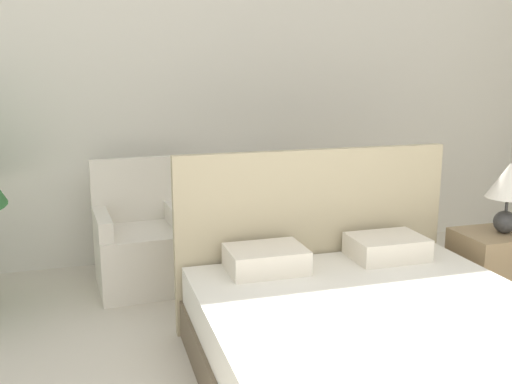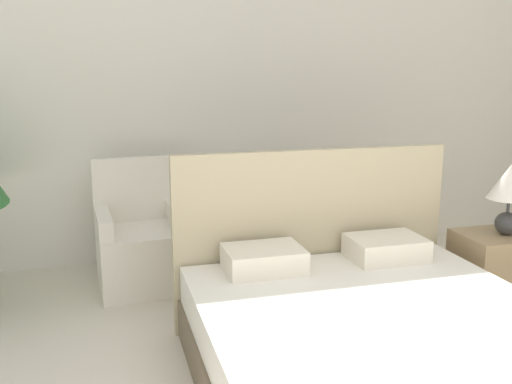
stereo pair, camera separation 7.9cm
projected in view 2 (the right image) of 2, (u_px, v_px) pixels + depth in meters
The scene contains 7 objects.
wall_back at pixel (233, 89), 4.87m from camera, with size 10.00×0.06×2.90m.
bed at pixel (376, 345), 2.90m from camera, with size 1.81×2.01×1.13m.
armchair_near_window_left at pixel (142, 249), 4.30m from camera, with size 0.69×0.66×0.95m.
armchair_near_window_right at pixel (272, 238), 4.57m from camera, with size 0.70×0.68×0.95m.
nightstand at pixel (497, 273), 3.86m from camera, with size 0.54×0.42×0.55m.
table_lamp at pixel (510, 188), 3.72m from camera, with size 0.29×0.29×0.48m.
side_table at pixel (210, 252), 4.44m from camera, with size 0.34×0.34×0.44m.
Camera 2 is at (-1.13, -1.11, 1.64)m, focal length 40.00 mm.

